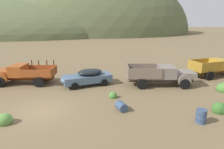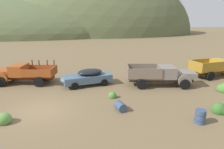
{
  "view_description": "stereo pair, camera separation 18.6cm",
  "coord_description": "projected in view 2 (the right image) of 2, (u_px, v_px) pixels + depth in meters",
  "views": [
    {
      "loc": [
        3.67,
        -12.82,
        6.15
      ],
      "look_at": [
        5.45,
        5.18,
        1.06
      ],
      "focal_mm": 31.37,
      "sensor_mm": 36.0,
      "label": 1
    },
    {
      "loc": [
        3.86,
        -12.84,
        6.15
      ],
      "look_at": [
        5.45,
        5.18,
        1.06
      ],
      "focal_mm": 31.37,
      "sensor_mm": 36.0,
      "label": 2
    }
  ],
  "objects": [
    {
      "name": "oil_drum_spare",
      "position": [
        200.0,
        117.0,
        11.93
      ],
      "size": [
        0.67,
        0.67,
        0.88
      ],
      "color": "#384C6B",
      "rests_on": "ground"
    },
    {
      "name": "bush_back_edge",
      "position": [
        3.0,
        119.0,
        12.06
      ],
      "size": [
        0.99,
        0.95,
        0.83
      ],
      "color": "#5B8E42",
      "rests_on": "ground"
    },
    {
      "name": "hill_far_left",
      "position": [
        27.0,
        34.0,
        87.58
      ],
      "size": [
        98.87,
        66.56,
        29.05
      ],
      "primitive_type": "ellipsoid",
      "color": "#56603D",
      "rests_on": "ground"
    },
    {
      "name": "truck_mustard",
      "position": [
        219.0,
        67.0,
        21.79
      ],
      "size": [
        6.21,
        3.46,
        1.91
      ],
      "rotation": [
        0.0,
        0.0,
        0.26
      ],
      "color": "#593D12",
      "rests_on": "ground"
    },
    {
      "name": "car_chalk_blue",
      "position": [
        86.0,
        77.0,
        18.8
      ],
      "size": [
        5.1,
        3.02,
        1.57
      ],
      "rotation": [
        0.0,
        0.0,
        3.43
      ],
      "color": "slate",
      "rests_on": "ground"
    },
    {
      "name": "hill_center",
      "position": [
        98.0,
        33.0,
        94.51
      ],
      "size": [
        87.06,
        63.2,
        55.87
      ],
      "primitive_type": "ellipsoid",
      "color": "#56603D",
      "rests_on": "ground"
    },
    {
      "name": "ground_plane",
      "position": [
        41.0,
        111.0,
        13.65
      ],
      "size": [
        300.0,
        300.0,
        0.0
      ],
      "primitive_type": "plane",
      "color": "brown"
    },
    {
      "name": "bush_lone_scrub",
      "position": [
        220.0,
        110.0,
        13.28
      ],
      "size": [
        1.06,
        0.85,
        0.96
      ],
      "color": "#3D702D",
      "rests_on": "ground"
    },
    {
      "name": "truck_primer_gray",
      "position": [
        165.0,
        75.0,
        18.71
      ],
      "size": [
        6.55,
        2.98,
        1.91
      ],
      "rotation": [
        0.0,
        0.0,
        -0.09
      ],
      "color": "#3D322D",
      "rests_on": "ground"
    },
    {
      "name": "truck_oxide_orange",
      "position": [
        21.0,
        73.0,
        19.35
      ],
      "size": [
        6.08,
        2.92,
        2.16
      ],
      "rotation": [
        0.0,
        0.0,
        3.03
      ],
      "color": "#51220D",
      "rests_on": "ground"
    },
    {
      "name": "oil_drum_foreground",
      "position": [
        121.0,
        106.0,
        13.63
      ],
      "size": [
        0.87,
        1.01,
        0.63
      ],
      "color": "#384C6B",
      "rests_on": "ground"
    },
    {
      "name": "bush_between_trucks",
      "position": [
        113.0,
        96.0,
        15.91
      ],
      "size": [
        0.69,
        0.61,
        0.65
      ],
      "color": "#4C8438",
      "rests_on": "ground"
    }
  ]
}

